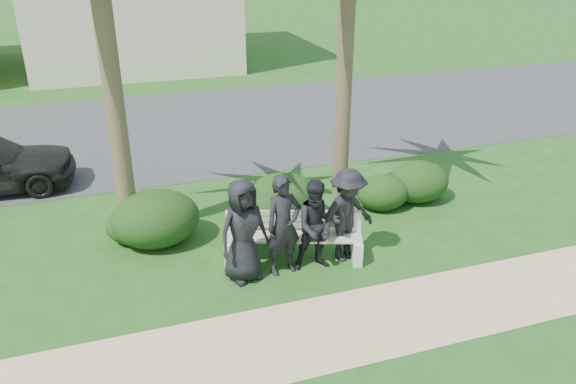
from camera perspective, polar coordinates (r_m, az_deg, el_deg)
name	(u,v)px	position (r m, az deg, el deg)	size (l,w,h in m)	color
ground	(284,266)	(9.49, -0.38, -7.56)	(160.00, 160.00, 0.00)	#1E4313
footpath	(324,332)	(8.11, 3.70, -13.98)	(30.00, 1.60, 0.01)	tan
asphalt_street	(199,126)	(16.62, -9.04, 6.60)	(160.00, 8.00, 0.01)	#2D2D30
park_bench	(293,240)	(9.52, 0.48, -4.92)	(2.46, 1.22, 0.80)	gray
man_a	(243,231)	(8.81, -4.56, -3.94)	(0.84, 0.54, 1.71)	black
man_b	(283,225)	(8.95, -0.46, -3.41)	(0.62, 0.41, 1.70)	black
man_c	(317,226)	(9.10, 3.00, -3.43)	(0.76, 0.59, 1.56)	black
man_d	(347,215)	(9.37, 6.03, -2.39)	(1.06, 0.61, 1.64)	black
hedge_a	(136,223)	(10.45, -15.15, -3.03)	(1.09, 0.90, 0.71)	black
hedge_b	(155,217)	(10.23, -13.32, -2.48)	(1.56, 1.29, 1.02)	black
hedge_c	(265,214)	(10.36, -2.31, -2.21)	(1.18, 0.97, 0.77)	black
hedge_d	(282,197)	(10.81, -0.65, -0.46)	(1.45, 1.20, 0.95)	black
hedge_e	(383,191)	(11.47, 9.60, 0.07)	(1.10, 0.91, 0.71)	black
hedge_f	(418,181)	(11.94, 13.06, 1.14)	(1.31, 1.08, 0.85)	black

